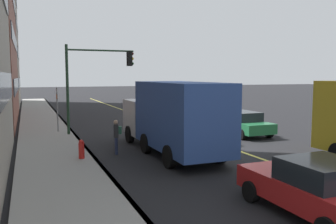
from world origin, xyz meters
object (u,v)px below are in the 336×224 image
pedestrian_with_backpack (117,134)px  traffic_light_mast (95,73)px  street_sign_post (57,107)px  fire_hydrant (82,151)px  car_green (242,123)px  truck_blue (173,116)px  car_red (316,187)px

pedestrian_with_backpack → traffic_light_mast: bearing=-0.8°
street_sign_post → fire_hydrant: 7.82m
pedestrian_with_backpack → street_sign_post: size_ratio=0.55×
car_green → truck_blue: bearing=118.8°
pedestrian_with_backpack → traffic_light_mast: 6.23m
car_green → truck_blue: 6.71m
fire_hydrant → traffic_light_mast: bearing=-15.4°
car_red → car_green: car_red is taller
truck_blue → fire_hydrant: truck_blue is taller
car_green → pedestrian_with_backpack: (-2.31, 8.22, 0.16)m
street_sign_post → traffic_light_mast: bearing=-119.9°
car_green → traffic_light_mast: traffic_light_mast is taller
car_red → pedestrian_with_backpack: size_ratio=2.67×
car_red → traffic_light_mast: bearing=11.4°
street_sign_post → truck_blue: bearing=-150.0°
truck_blue → pedestrian_with_backpack: 2.69m
traffic_light_mast → fire_hydrant: (-6.52, 1.79, -3.22)m
street_sign_post → car_red: bearing=-162.3°
car_green → fire_hydrant: 10.45m
traffic_light_mast → truck_blue: bearing=-160.2°
car_green → truck_blue: truck_blue is taller
car_red → truck_blue: size_ratio=0.51×
car_green → fire_hydrant: size_ratio=4.39×
traffic_light_mast → fire_hydrant: 7.49m
pedestrian_with_backpack → car_green: bearing=-74.3°
pedestrian_with_backpack → street_sign_post: bearing=16.5°
traffic_light_mast → fire_hydrant: traffic_light_mast is taller
car_green → truck_blue: (-3.19, 5.81, 0.99)m
car_green → street_sign_post: (4.48, 10.24, 0.93)m
truck_blue → pedestrian_with_backpack: truck_blue is taller
traffic_light_mast → car_green: bearing=-111.9°
pedestrian_with_backpack → fire_hydrant: (-0.94, 1.71, -0.44)m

